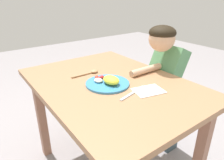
{
  "coord_description": "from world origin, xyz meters",
  "views": [
    {
      "loc": [
        0.89,
        -0.64,
        1.22
      ],
      "look_at": [
        0.02,
        -0.0,
        0.75
      ],
      "focal_mm": 32.5,
      "sensor_mm": 36.0,
      "label": 1
    }
  ],
  "objects_px": {
    "fork": "(133,93)",
    "spoon": "(91,72)",
    "plate": "(108,82)",
    "person": "(164,86)"
  },
  "relations": [
    {
      "from": "plate",
      "to": "spoon",
      "type": "distance_m",
      "value": 0.21
    },
    {
      "from": "plate",
      "to": "person",
      "type": "distance_m",
      "value": 0.54
    },
    {
      "from": "fork",
      "to": "person",
      "type": "height_order",
      "value": "person"
    },
    {
      "from": "fork",
      "to": "spoon",
      "type": "relative_size",
      "value": 1.14
    },
    {
      "from": "spoon",
      "to": "person",
      "type": "relative_size",
      "value": 0.19
    },
    {
      "from": "fork",
      "to": "spoon",
      "type": "xyz_separation_m",
      "value": [
        -0.37,
        -0.04,
        0.01
      ]
    },
    {
      "from": "plate",
      "to": "person",
      "type": "height_order",
      "value": "person"
    },
    {
      "from": "spoon",
      "to": "person",
      "type": "xyz_separation_m",
      "value": [
        0.21,
        0.51,
        -0.16
      ]
    },
    {
      "from": "fork",
      "to": "plate",
      "type": "bearing_deg",
      "value": 93.05
    },
    {
      "from": "plate",
      "to": "fork",
      "type": "xyz_separation_m",
      "value": [
        0.17,
        0.05,
        -0.01
      ]
    }
  ]
}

